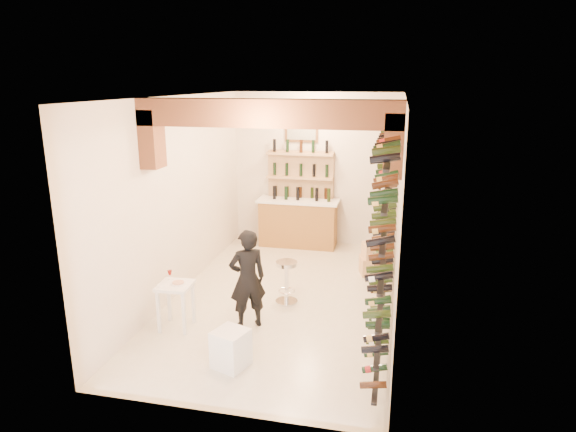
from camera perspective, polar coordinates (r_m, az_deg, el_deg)
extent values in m
plane|color=beige|center=(8.24, -0.46, -9.30)|extent=(6.00, 6.00, 0.00)
cube|color=beige|center=(10.59, 3.17, 5.35)|extent=(3.50, 0.02, 3.20)
cube|color=beige|center=(4.96, -8.31, -6.52)|extent=(3.50, 0.02, 3.20)
cube|color=beige|center=(8.27, -12.40, 2.16)|extent=(0.02, 6.00, 3.20)
cube|color=beige|center=(7.52, 12.63, 0.85)|extent=(0.02, 6.00, 3.20)
cube|color=brown|center=(7.49, -0.51, 13.55)|extent=(3.50, 6.00, 0.02)
cube|color=#A65E3A|center=(6.53, -2.52, 11.69)|extent=(3.50, 0.35, 0.36)
cube|color=#A65E3A|center=(7.15, -15.34, 8.51)|extent=(0.24, 0.35, 0.80)
cube|color=#A65E3A|center=(6.34, 12.04, 7.91)|extent=(0.24, 0.35, 0.80)
cube|color=black|center=(7.96, 10.89, -8.53)|extent=(0.06, 5.70, 0.03)
cube|color=black|center=(7.81, 11.04, -5.84)|extent=(0.06, 5.70, 0.03)
cube|color=black|center=(7.67, 11.19, -3.06)|extent=(0.06, 5.70, 0.03)
cube|color=black|center=(7.56, 11.35, -0.18)|extent=(0.06, 5.70, 0.03)
cube|color=black|center=(7.47, 11.51, 2.78)|extent=(0.06, 5.70, 0.03)
cube|color=black|center=(7.39, 11.67, 5.81)|extent=(0.06, 5.70, 0.03)
cube|color=black|center=(7.34, 11.84, 8.89)|extent=(0.06, 5.70, 0.03)
cube|color=olive|center=(10.56, 1.16, -0.90)|extent=(1.60, 0.55, 0.96)
cube|color=white|center=(10.43, 1.18, 1.76)|extent=(1.70, 0.62, 0.05)
cube|color=tan|center=(10.69, 1.46, 2.17)|extent=(1.40, 0.10, 2.00)
cube|color=tan|center=(10.73, 1.34, -0.81)|extent=(1.40, 0.28, 0.04)
cube|color=tan|center=(10.60, 1.36, 1.79)|extent=(1.40, 0.28, 0.04)
cube|color=tan|center=(10.50, 1.37, 4.44)|extent=(1.40, 0.28, 0.04)
cube|color=tan|center=(10.41, 1.39, 7.14)|extent=(1.40, 0.28, 0.04)
cube|color=brown|center=(10.50, 1.57, 9.96)|extent=(0.70, 0.04, 0.55)
cube|color=#99998C|center=(10.48, 1.54, 9.95)|extent=(0.60, 0.01, 0.45)
cube|color=white|center=(7.22, -12.83, -7.78)|extent=(0.48, 0.48, 0.04)
cube|color=white|center=(7.27, -14.61, -10.61)|extent=(0.04, 0.04, 0.62)
cube|color=white|center=(7.13, -11.83, -10.96)|extent=(0.04, 0.04, 0.62)
cube|color=white|center=(7.58, -13.46, -9.44)|extent=(0.04, 0.04, 0.62)
cube|color=white|center=(7.45, -10.79, -9.73)|extent=(0.04, 0.04, 0.62)
cylinder|color=white|center=(7.21, -12.46, -7.55)|extent=(0.21, 0.21, 0.01)
cylinder|color=#BF7266|center=(7.20, -12.47, -7.44)|extent=(0.16, 0.16, 0.02)
cube|color=white|center=(7.19, -14.36, -7.73)|extent=(0.14, 0.14, 0.01)
cylinder|color=white|center=(7.38, -13.35, -7.10)|extent=(0.06, 0.06, 0.00)
cylinder|color=white|center=(7.36, -13.37, -6.79)|extent=(0.01, 0.01, 0.08)
cone|color=#5C0C07|center=(7.34, -13.40, -6.35)|extent=(0.07, 0.07, 0.07)
cube|color=white|center=(6.37, -6.56, -14.85)|extent=(0.49, 0.49, 0.48)
imported|color=black|center=(7.08, -4.66, -7.20)|extent=(0.63, 0.58, 1.45)
cylinder|color=silver|center=(8.07, -0.16, -9.75)|extent=(0.36, 0.36, 0.03)
cylinder|color=silver|center=(7.94, -0.17, -7.69)|extent=(0.07, 0.07, 0.62)
cylinder|color=silver|center=(7.82, -0.17, -5.47)|extent=(0.34, 0.34, 0.06)
torus|color=silver|center=(7.99, -0.17, -8.57)|extent=(0.27, 0.27, 0.02)
cube|color=tan|center=(9.25, 9.97, -5.61)|extent=(0.62, 0.51, 0.32)
cube|color=tan|center=(9.15, 10.06, -3.87)|extent=(0.55, 0.46, 0.27)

